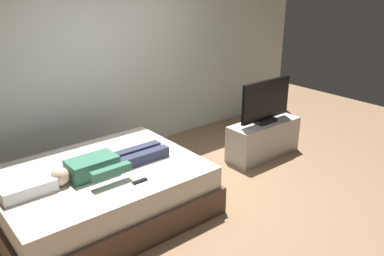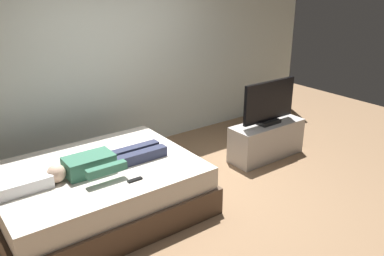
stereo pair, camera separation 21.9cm
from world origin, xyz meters
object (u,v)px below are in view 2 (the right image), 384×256
at_px(bed, 99,190).
at_px(person, 102,162).
at_px(pillow, 23,182).
at_px(tv_stand, 266,140).
at_px(remote, 135,180).
at_px(tv, 269,103).

relative_size(bed, person, 1.65).
relative_size(pillow, tv_stand, 0.44).
height_order(person, tv_stand, person).
distance_m(remote, tv_stand, 2.33).
xyz_separation_m(remote, tv_stand, (2.28, 0.42, -0.30)).
height_order(person, tv, tv).
distance_m(pillow, tv, 3.18).
xyz_separation_m(pillow, person, (0.75, -0.09, 0.02)).
xyz_separation_m(bed, tv_stand, (2.46, -0.07, -0.01)).
height_order(bed, pillow, pillow).
bearing_deg(remote, tv, 10.50).
relative_size(pillow, tv, 0.55).
xyz_separation_m(bed, remote, (0.18, -0.49, 0.28)).
bearing_deg(remote, person, 110.47).
relative_size(bed, pillow, 4.34).
relative_size(remote, tv_stand, 0.14).
bearing_deg(remote, pillow, 151.33).
xyz_separation_m(pillow, remote, (0.90, -0.49, -0.05)).
relative_size(bed, remote, 13.90).
relative_size(bed, tv_stand, 1.90).
relative_size(person, tv_stand, 1.15).
distance_m(tv_stand, tv, 0.53).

